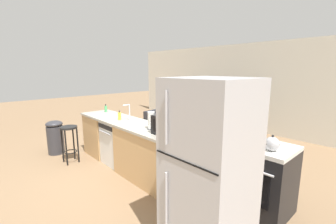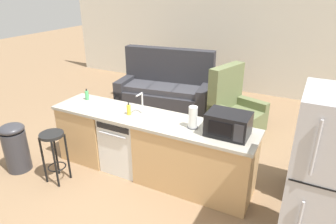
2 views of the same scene
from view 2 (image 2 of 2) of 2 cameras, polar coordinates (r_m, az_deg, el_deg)
name	(u,v)px [view 2 (image 2 of 2)]	position (r m, az deg, el deg)	size (l,w,h in m)	color
ground_plane	(142,170)	(4.56, -5.01, -11.00)	(24.00, 24.00, 0.00)	#896B4C
wall_back	(242,39)	(7.66, 13.90, 13.30)	(10.00, 0.06, 2.60)	silver
kitchen_counter	(155,150)	(4.22, -2.43, -7.18)	(2.94, 0.66, 0.90)	tan
dishwasher	(126,142)	(4.46, -7.96, -5.64)	(0.58, 0.61, 0.84)	white
stove_range	(324,167)	(4.27, 27.54, -9.27)	(0.76, 0.68, 0.90)	black
refrigerator	(330,188)	(3.11, 28.50, -12.63)	(0.72, 0.73, 1.77)	#B7B7BC
microwave	(228,124)	(3.59, 11.42, -2.27)	(0.50, 0.37, 0.28)	black
sink_faucet	(142,104)	(4.13, -5.02, 1.48)	(0.07, 0.17, 0.30)	silver
paper_towel_roll	(193,118)	(3.71, 4.77, -1.06)	(0.14, 0.14, 0.28)	#4C4C51
soap_bottle	(129,110)	(4.13, -7.48, 0.46)	(0.06, 0.06, 0.18)	yellow
dish_soap_bottle	(87,95)	(4.78, -15.19, 3.11)	(0.06, 0.06, 0.18)	#4CB266
bar_stool	(54,147)	(4.34, -20.96, -6.23)	(0.32, 0.32, 0.74)	black
trash_bin	(16,147)	(4.90, -27.04, -5.93)	(0.35, 0.35, 0.74)	#333338
couch	(166,90)	(6.60, -0.39, 4.23)	(2.11, 1.17, 1.27)	#2D2D33
armchair	(233,112)	(5.70, 12.31, -0.01)	(1.02, 1.05, 1.20)	#667047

